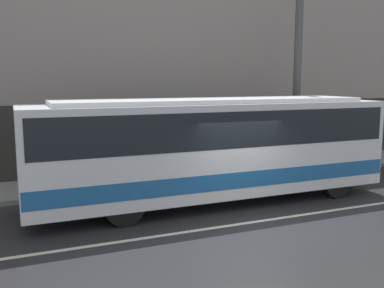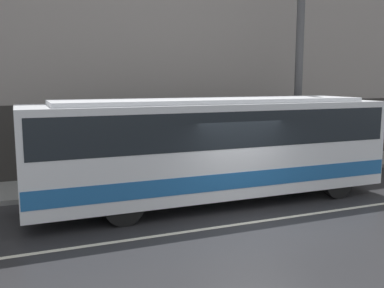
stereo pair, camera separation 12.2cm
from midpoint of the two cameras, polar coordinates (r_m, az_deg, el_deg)
The scene contains 7 objects.
ground_plane at distance 11.25m, azimuth 8.83°, elevation -10.23°, with size 60.00×60.00×0.00m, color #262628.
sidewalk at distance 15.84m, azimuth -1.15°, elevation -4.37°, with size 60.00×2.62×0.15m.
building_facade at distance 16.89m, azimuth -3.04°, elevation 14.27°, with size 60.00×0.35×11.00m.
lane_stripe at distance 11.25m, azimuth 8.83°, elevation -10.21°, with size 54.00×0.14×0.01m.
transit_bus at distance 12.55m, azimuth 3.09°, elevation -0.05°, with size 10.70×2.50×3.07m.
utility_pole_near at distance 16.80m, azimuth 14.30°, elevation 10.83°, with size 0.29×0.29×8.42m.
pedestrian_waiting at distance 16.72m, azimuth 2.89°, elevation -0.81°, with size 0.36×0.36×1.62m.
Camera 2 is at (-5.52, -9.12, 3.58)m, focal length 40.00 mm.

